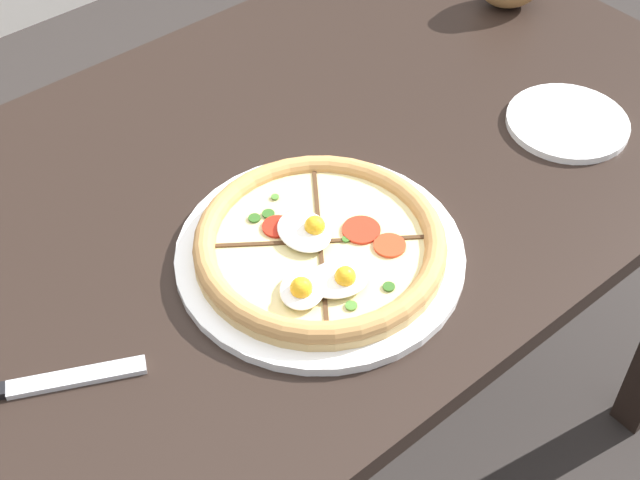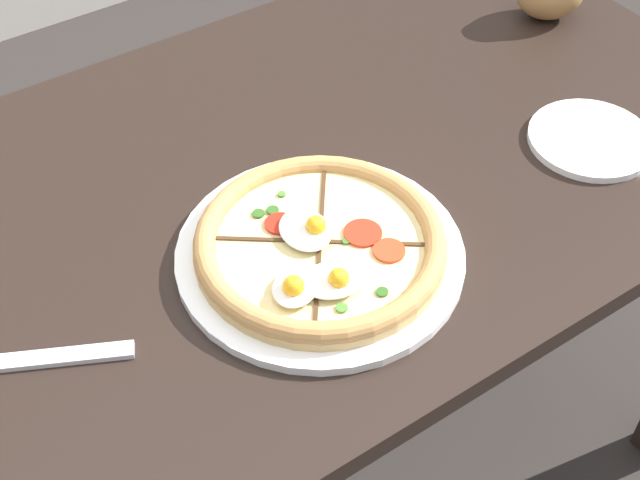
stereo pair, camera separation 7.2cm
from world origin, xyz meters
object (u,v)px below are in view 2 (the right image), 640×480
at_px(pizza, 320,247).
at_px(knife_main, 13,362).
at_px(dining_table, 230,266).
at_px(side_saucer, 590,139).

distance_m(pizza, knife_main, 0.35).
height_order(dining_table, knife_main, knife_main).
bearing_deg(knife_main, pizza, 17.48).
relative_size(dining_table, knife_main, 6.71).
distance_m(dining_table, side_saucer, 0.50).
bearing_deg(side_saucer, pizza, 176.45).
xyz_separation_m(dining_table, knife_main, (-0.30, -0.08, 0.11)).
distance_m(dining_table, knife_main, 0.33).
distance_m(knife_main, side_saucer, 0.76).
height_order(pizza, knife_main, pizza).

